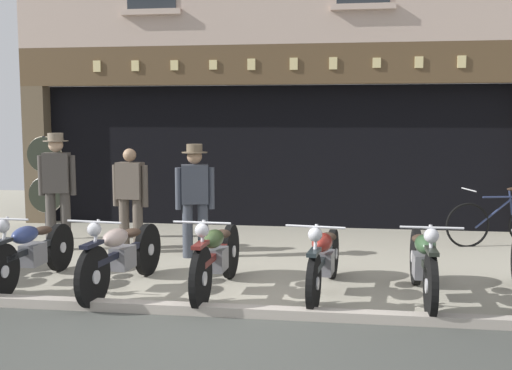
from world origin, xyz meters
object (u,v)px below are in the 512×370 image
salesman_left (57,185)px  shopkeeper_center (130,196)px  leaning_bicycle (500,222)px  salesman_right (195,195)px  motorcycle_center (217,256)px  advert_board_near (351,127)px  motorcycle_center_left (122,254)px  tyre_sign_pole (45,176)px  advert_board_far (417,132)px  motorcycle_center_right (324,258)px  motorcycle_left (32,250)px  motorcycle_right (423,262)px

salesman_left → shopkeeper_center: (1.15, -0.01, -0.15)m
leaning_bicycle → salesman_right: bearing=93.8°
motorcycle_center → advert_board_near: size_ratio=2.22×
motorcycle_center_left → motorcycle_center: bearing=-171.7°
tyre_sign_pole → leaning_bicycle: bearing=3.7°
tyre_sign_pole → advert_board_far: advert_board_far is taller
leaning_bicycle → motorcycle_center_left: bearing=109.1°
motorcycle_center_right → salesman_right: bearing=-33.6°
shopkeeper_center → salesman_right: 1.05m
motorcycle_left → advert_board_near: 6.07m
motorcycle_center → leaning_bicycle: motorcycle_center is taller
motorcycle_center_left → advert_board_near: size_ratio=2.28×
motorcycle_center → motorcycle_center_right: size_ratio=0.99×
motorcycle_center_left → advert_board_far: (3.84, 4.58, 1.33)m
tyre_sign_pole → motorcycle_center: bearing=-38.2°
motorcycle_center_left → leaning_bicycle: size_ratio=1.22×
motorcycle_left → shopkeeper_center: 2.02m
motorcycle_right → advert_board_near: (-0.74, 4.51, 1.41)m
advert_board_far → salesman_left: bearing=-155.1°
motorcycle_center_right → shopkeeper_center: 3.46m
motorcycle_center_left → salesman_left: 2.70m
motorcycle_left → tyre_sign_pole: bearing=-64.1°
advert_board_near → leaning_bicycle: (2.31, -1.37, -1.46)m
motorcycle_center → shopkeeper_center: 2.61m
motorcycle_center_right → motorcycle_right: 1.09m
leaning_bicycle → motorcycle_center: bearing=115.6°
motorcycle_center_right → salesman_right: size_ratio=1.25×
salesman_right → salesman_left: bearing=-19.6°
motorcycle_center_left → motorcycle_center: (1.11, 0.05, 0.00)m
motorcycle_center_left → salesman_left: salesman_left is taller
motorcycle_center_right → leaning_bicycle: leaning_bicycle is taller
motorcycle_left → advert_board_near: size_ratio=2.13×
motorcycle_left → advert_board_far: advert_board_far is taller
motorcycle_center_left → motorcycle_center: 1.11m
tyre_sign_pole → leaning_bicycle: tyre_sign_pole is taller
motorcycle_center → salesman_right: (-0.67, 1.74, 0.48)m
motorcycle_left → leaning_bicycle: size_ratio=1.14×
motorcycle_right → tyre_sign_pole: size_ratio=1.17×
salesman_left → advert_board_near: advert_board_near is taller
advert_board_near → advert_board_far: advert_board_near is taller
shopkeeper_center → salesman_right: size_ratio=0.95×
motorcycle_left → tyre_sign_pole: (-1.15, 2.65, 0.63)m
motorcycle_left → shopkeeper_center: shopkeeper_center is taller
advert_board_near → motorcycle_left: bearing=-130.6°
motorcycle_left → salesman_right: 2.38m
advert_board_near → advert_board_far: 1.17m
tyre_sign_pole → advert_board_near: size_ratio=1.89×
motorcycle_center_left → salesman_right: (0.44, 1.78, 0.48)m
shopkeeper_center → motorcycle_center_left: bearing=112.0°
salesman_right → advert_board_near: 3.70m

